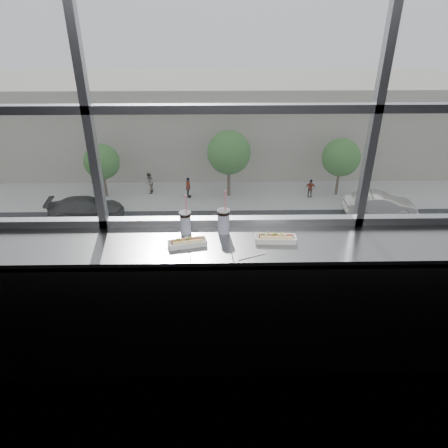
{
  "coord_description": "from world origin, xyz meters",
  "views": [
    {
      "loc": [
        -0.11,
        -1.29,
        2.58
      ],
      "look_at": [
        -0.07,
        1.23,
        1.25
      ],
      "focal_mm": 32.0,
      "sensor_mm": 36.0,
      "label": 1
    }
  ],
  "objects_px": {
    "car_far_a": "(86,205)",
    "pedestrian_a": "(149,181)",
    "tree_left": "(102,162)",
    "car_far_c": "(380,201)",
    "pedestrian_b": "(188,186)",
    "car_near_d": "(311,264)",
    "hotdog_tray_right": "(276,238)",
    "tree_right": "(341,157)",
    "soda_cup_right": "(224,220)",
    "loose_straw": "(252,257)",
    "car_near_b": "(114,265)",
    "soda_cup_left": "(185,221)",
    "tree_center": "(229,153)",
    "pedestrian_d": "(310,187)",
    "wrapper": "(173,248)",
    "hotdog_tray_left": "(187,242)"
  },
  "relations": [
    {
      "from": "pedestrian_a",
      "to": "tree_right",
      "type": "relative_size",
      "value": 0.44
    },
    {
      "from": "car_near_d",
      "to": "tree_center",
      "type": "xyz_separation_m",
      "value": [
        -4.3,
        12.0,
        2.71
      ]
    },
    {
      "from": "loose_straw",
      "to": "tree_left",
      "type": "distance_m",
      "value": 31.35
    },
    {
      "from": "hotdog_tray_right",
      "to": "tree_right",
      "type": "height_order",
      "value": "hotdog_tray_right"
    },
    {
      "from": "soda_cup_left",
      "to": "car_near_b",
      "type": "relative_size",
      "value": 0.05
    },
    {
      "from": "wrapper",
      "to": "car_far_c",
      "type": "height_order",
      "value": "wrapper"
    },
    {
      "from": "soda_cup_right",
      "to": "tree_center",
      "type": "relative_size",
      "value": 0.07
    },
    {
      "from": "pedestrian_a",
      "to": "tree_right",
      "type": "xyz_separation_m",
      "value": [
        15.74,
        -0.56,
        2.17
      ]
    },
    {
      "from": "soda_cup_right",
      "to": "wrapper",
      "type": "distance_m",
      "value": 0.44
    },
    {
      "from": "car_near_b",
      "to": "car_near_d",
      "type": "distance_m",
      "value": 11.07
    },
    {
      "from": "car_far_c",
      "to": "tree_right",
      "type": "bearing_deg",
      "value": 30.6
    },
    {
      "from": "soda_cup_left",
      "to": "tree_center",
      "type": "relative_size",
      "value": 0.06
    },
    {
      "from": "hotdog_tray_right",
      "to": "tree_left",
      "type": "bearing_deg",
      "value": 111.82
    },
    {
      "from": "loose_straw",
      "to": "car_near_d",
      "type": "xyz_separation_m",
      "value": [
        5.06,
        16.48,
        -11.08
      ]
    },
    {
      "from": "hotdog_tray_left",
      "to": "loose_straw",
      "type": "height_order",
      "value": "hotdog_tray_left"
    },
    {
      "from": "pedestrian_a",
      "to": "tree_left",
      "type": "height_order",
      "value": "tree_left"
    },
    {
      "from": "hotdog_tray_right",
      "to": "wrapper",
      "type": "distance_m",
      "value": 0.75
    },
    {
      "from": "wrapper",
      "to": "car_far_a",
      "type": "height_order",
      "value": "wrapper"
    },
    {
      "from": "hotdog_tray_right",
      "to": "pedestrian_a",
      "type": "xyz_separation_m",
      "value": [
        -6.11,
        28.84,
        -11.02
      ]
    },
    {
      "from": "pedestrian_b",
      "to": "tree_center",
      "type": "bearing_deg",
      "value": -83.61
    },
    {
      "from": "pedestrian_b",
      "to": "car_near_d",
      "type": "bearing_deg",
      "value": -146.66
    },
    {
      "from": "pedestrian_b",
      "to": "pedestrian_a",
      "type": "relative_size",
      "value": 0.97
    },
    {
      "from": "soda_cup_left",
      "to": "car_near_d",
      "type": "distance_m",
      "value": 20.38
    },
    {
      "from": "car_far_a",
      "to": "pedestrian_a",
      "type": "relative_size",
      "value": 2.96
    },
    {
      "from": "pedestrian_b",
      "to": "pedestrian_a",
      "type": "distance_m",
      "value": 3.46
    },
    {
      "from": "car_far_a",
      "to": "tree_left",
      "type": "bearing_deg",
      "value": -12.77
    },
    {
      "from": "car_near_b",
      "to": "car_near_d",
      "type": "height_order",
      "value": "car_near_b"
    },
    {
      "from": "soda_cup_right",
      "to": "loose_straw",
      "type": "height_order",
      "value": "soda_cup_right"
    },
    {
      "from": "wrapper",
      "to": "pedestrian_d",
      "type": "relative_size",
      "value": 0.06
    },
    {
      "from": "soda_cup_right",
      "to": "car_far_a",
      "type": "bearing_deg",
      "value": 111.96
    },
    {
      "from": "tree_left",
      "to": "car_far_c",
      "type": "bearing_deg",
      "value": -10.6
    },
    {
      "from": "car_far_a",
      "to": "pedestrian_b",
      "type": "distance_m",
      "value": 8.17
    },
    {
      "from": "car_far_a",
      "to": "pedestrian_b",
      "type": "height_order",
      "value": "car_far_a"
    },
    {
      "from": "wrapper",
      "to": "pedestrian_a",
      "type": "xyz_separation_m",
      "value": [
        -5.37,
        28.93,
        -11.01
      ]
    },
    {
      "from": "hotdog_tray_left",
      "to": "wrapper",
      "type": "distance_m",
      "value": 0.11
    },
    {
      "from": "tree_center",
      "to": "pedestrian_b",
      "type": "bearing_deg",
      "value": -173.61
    },
    {
      "from": "loose_straw",
      "to": "car_far_a",
      "type": "xyz_separation_m",
      "value": [
        -9.92,
        24.48,
        -10.99
      ]
    },
    {
      "from": "loose_straw",
      "to": "pedestrian_d",
      "type": "distance_m",
      "value": 31.07
    },
    {
      "from": "car_far_c",
      "to": "soda_cup_left",
      "type": "bearing_deg",
      "value": 155.67
    },
    {
      "from": "car_near_b",
      "to": "pedestrian_d",
      "type": "height_order",
      "value": "car_near_b"
    },
    {
      "from": "hotdog_tray_right",
      "to": "pedestrian_b",
      "type": "xyz_separation_m",
      "value": [
        -2.78,
        27.9,
        -11.05
      ]
    },
    {
      "from": "car_near_b",
      "to": "car_near_d",
      "type": "bearing_deg",
      "value": -84.87
    },
    {
      "from": "soda_cup_left",
      "to": "pedestrian_b",
      "type": "height_order",
      "value": "soda_cup_left"
    },
    {
      "from": "pedestrian_b",
      "to": "pedestrian_a",
      "type": "xyz_separation_m",
      "value": [
        -3.33,
        0.94,
        0.03
      ]
    },
    {
      "from": "hotdog_tray_right",
      "to": "car_far_a",
      "type": "height_order",
      "value": "hotdog_tray_right"
    },
    {
      "from": "loose_straw",
      "to": "pedestrian_a",
      "type": "relative_size",
      "value": 0.1
    },
    {
      "from": "car_near_d",
      "to": "tree_right",
      "type": "xyz_separation_m",
      "value": [
        4.76,
        12.0,
        2.26
      ]
    },
    {
      "from": "car_near_d",
      "to": "tree_left",
      "type": "relative_size",
      "value": 1.29
    },
    {
      "from": "pedestrian_d",
      "to": "soda_cup_left",
      "type": "bearing_deg",
      "value": -106.02
    },
    {
      "from": "car_far_c",
      "to": "pedestrian_d",
      "type": "relative_size",
      "value": 3.78
    }
  ]
}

